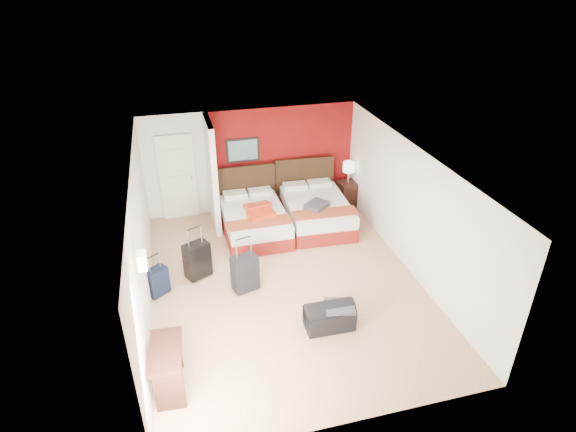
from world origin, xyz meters
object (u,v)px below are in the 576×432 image
object	(u,v)px
nightstand	(347,194)
suitcase_black	(197,261)
desk	(168,369)
suitcase_charcoal	(245,274)
bed_left	(254,222)
red_suitcase_open	(259,210)
duffel_bag	(329,317)
bed_right	(317,213)
suitcase_navy	(158,282)
table_lamp	(349,172)

from	to	relation	value
nightstand	suitcase_black	world-z (taller)	suitcase_black
desk	suitcase_charcoal	bearing A→B (deg)	57.64
bed_left	suitcase_black	xyz separation A→B (m)	(-1.38, -1.35, 0.07)
suitcase_black	suitcase_charcoal	xyz separation A→B (m)	(0.82, -0.63, -0.01)
bed_left	red_suitcase_open	xyz separation A→B (m)	(0.10, -0.10, 0.34)
suitcase_black	duffel_bag	distance (m)	2.84
bed_left	suitcase_black	world-z (taller)	suitcase_black
bed_right	suitcase_charcoal	size ratio (longest dim) A/B	2.88
bed_right	suitcase_navy	xyz separation A→B (m)	(-3.62, -1.77, -0.03)
suitcase_black	desk	size ratio (longest dim) A/B	0.80
suitcase_charcoal	suitcase_navy	distance (m)	1.61
bed_left	nightstand	world-z (taller)	nightstand
red_suitcase_open	nightstand	world-z (taller)	red_suitcase_open
desk	bed_left	bearing A→B (deg)	66.72
nightstand	duffel_bag	world-z (taller)	nightstand
table_lamp	desk	distance (m)	6.62
nightstand	table_lamp	size ratio (longest dim) A/B	1.18
bed_left	suitcase_charcoal	distance (m)	2.07
suitcase_navy	duffel_bag	xyz separation A→B (m)	(2.77, -1.63, -0.06)
bed_right	table_lamp	distance (m)	1.40
suitcase_black	suitcase_navy	size ratio (longest dim) A/B	1.33
nightstand	suitcase_charcoal	xyz separation A→B (m)	(-3.07, -2.77, 0.03)
table_lamp	nightstand	bearing A→B (deg)	0.00
bed_right	suitcase_black	world-z (taller)	suitcase_black
bed_left	suitcase_charcoal	bearing A→B (deg)	-106.34
suitcase_navy	duffel_bag	bearing A→B (deg)	-65.81
bed_right	suitcase_charcoal	xyz separation A→B (m)	(-2.04, -2.03, 0.05)
red_suitcase_open	desk	xyz separation A→B (m)	(-2.13, -3.91, -0.26)
nightstand	duffel_bag	distance (m)	4.55
red_suitcase_open	duffel_bag	distance (m)	3.32
red_suitcase_open	bed_left	bearing A→B (deg)	124.42
suitcase_black	bed_left	bearing A→B (deg)	17.32
bed_left	duffel_bag	distance (m)	3.41
suitcase_charcoal	red_suitcase_open	bearing A→B (deg)	54.88
bed_left	table_lamp	distance (m)	2.70
suitcase_charcoal	suitcase_black	bearing A→B (deg)	126.43
table_lamp	suitcase_navy	world-z (taller)	table_lamp
bed_left	duffel_bag	world-z (taller)	bed_left
desk	bed_right	bearing A→B (deg)	52.71
bed_left	suitcase_navy	size ratio (longest dim) A/B	3.62
table_lamp	suitcase_black	world-z (taller)	table_lamp
table_lamp	duffel_bag	world-z (taller)	table_lamp
table_lamp	suitcase_navy	xyz separation A→B (m)	(-4.66, -2.51, -0.62)
desk	duffel_bag	bearing A→B (deg)	17.35
red_suitcase_open	desk	world-z (taller)	desk
bed_left	duffel_bag	size ratio (longest dim) A/B	2.37
bed_right	duffel_bag	bearing A→B (deg)	-101.31
bed_right	table_lamp	xyz separation A→B (m)	(1.03, 0.74, 0.59)
nightstand	bed_right	bearing A→B (deg)	-150.56
suitcase_black	nightstand	bearing A→B (deg)	1.70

